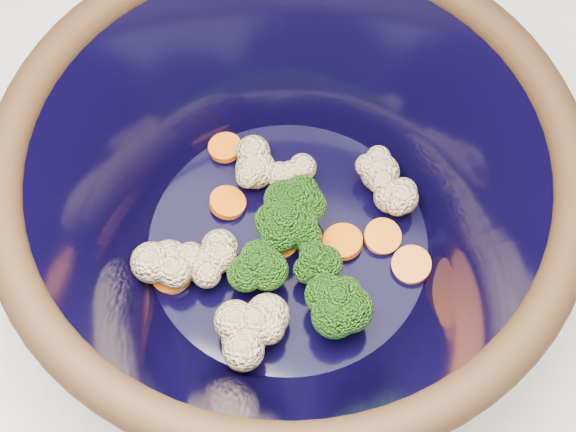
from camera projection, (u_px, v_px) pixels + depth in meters
The scene contains 2 objects.
mixing_bowl at pixel (288, 205), 0.58m from camera, with size 0.50×0.50×0.17m.
vegetable_pile at pixel (283, 244), 0.60m from camera, with size 0.20×0.20×0.05m.
Camera 1 is at (0.14, -0.14, 1.50)m, focal length 50.00 mm.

